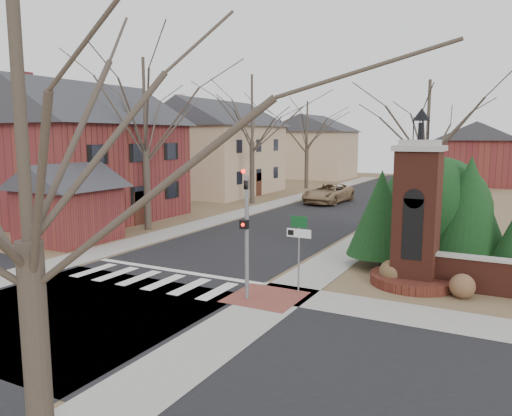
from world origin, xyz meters
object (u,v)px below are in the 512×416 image
Objects in this scene: pickup_truck at (328,193)px; distant_car at (425,181)px; sign_post at (299,239)px; traffic_signal_pole at (246,224)px; brick_gate_monument at (416,227)px.

distant_car is at bearing 76.69° from pickup_truck.
sign_post reaches higher than distant_car.
traffic_signal_pole is 2.02m from sign_post.
pickup_truck is (-7.19, 23.23, -1.14)m from sign_post.
distant_car is at bearing 91.25° from traffic_signal_pole.
brick_gate_monument is 1.60× the size of distant_car.
brick_gate_monument is (4.70, 4.42, -0.42)m from traffic_signal_pole.
brick_gate_monument reaches higher than sign_post.
traffic_signal_pole is 25.41m from pickup_truck.
sign_post is 0.42× the size of brick_gate_monument.
traffic_signal_pole is at bearing 94.20° from distant_car.
brick_gate_monument reaches higher than distant_car.
sign_post is at bearing 47.57° from traffic_signal_pole.
traffic_signal_pole is 6.47m from brick_gate_monument.
traffic_signal_pole is 0.69× the size of brick_gate_monument.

